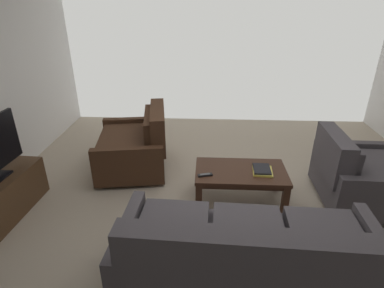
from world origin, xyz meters
TOP-DOWN VIEW (x-y plane):
  - ground_plane at (0.00, 0.00)m, footprint 5.69×6.00m
  - sofa_main at (-0.09, 1.00)m, footprint 2.02×0.97m
  - loveseat_near at (1.19, -1.01)m, footprint 1.05×1.24m
  - coffee_table at (-0.15, -0.29)m, footprint 1.02×0.59m
  - tv_stand at (2.43, 0.11)m, footprint 0.48×1.09m
  - armchair_side at (-1.47, -0.35)m, footprint 0.93×0.99m
  - book_stack at (-0.39, -0.28)m, footprint 0.23×0.27m
  - tv_remote at (0.25, -0.15)m, footprint 0.17×0.08m

SIDE VIEW (x-z plane):
  - ground_plane at x=0.00m, z-range -0.01..0.00m
  - tv_stand at x=2.43m, z-range 0.00..0.46m
  - coffee_table at x=-0.15m, z-range 0.14..0.55m
  - armchair_side at x=-1.47m, z-range -0.07..0.77m
  - loveseat_near at x=1.19m, z-range -0.08..0.78m
  - sofa_main at x=-0.09m, z-range -0.07..0.81m
  - tv_remote at x=0.25m, z-range 0.41..0.43m
  - book_stack at x=-0.39m, z-range 0.41..0.45m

